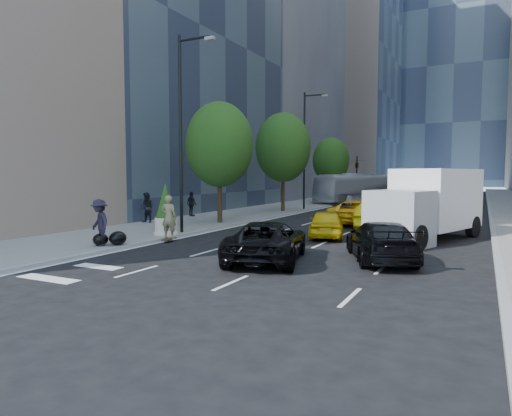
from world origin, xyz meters
The scene contains 26 objects.
ground centered at (0.00, 0.00, 0.00)m, with size 160.00×160.00×0.00m, color black.
sidewalk_left centered at (-9.00, 30.00, 0.07)m, with size 6.00×120.00×0.15m, color slate.
tower_left_mid centered at (-22.00, 42.00, 22.50)m, with size 20.00×24.00×45.00m, color #5A5A5E.
tower_left_far centered at (-22.00, 66.00, 35.00)m, with size 20.00×24.00×70.00m, color gray.
tower_left_end centered at (-22.00, 92.00, 30.00)m, with size 20.00×28.00×60.00m, color #2E3647.
tower_distant centered at (0.00, 120.00, 45.00)m, with size 40.00×20.00×90.00m, color #2E3647.
lamp_near centered at (-6.32, 4.00, 5.81)m, with size 2.13×0.22×10.00m.
lamp_far centered at (-6.32, 22.00, 5.81)m, with size 2.13×0.22×10.00m.
tree_near centered at (-7.20, 9.00, 4.97)m, with size 4.20×4.20×7.46m.
tree_mid centered at (-7.20, 19.00, 5.32)m, with size 4.50×4.50×7.99m.
tree_far centered at (-7.20, 32.00, 4.62)m, with size 3.90×3.90×6.92m.
traffic_signal centered at (-6.40, 40.00, 4.23)m, with size 2.48×0.53×5.20m.
skateboarder centered at (-5.60, 1.75, 1.02)m, with size 0.74×0.49×2.03m, color #867B53.
black_sedan_lincoln centered at (0.50, -0.47, 0.73)m, with size 2.41×5.23×1.45m, color black.
black_sedan_mercedes centered at (4.20, 1.35, 0.73)m, with size 2.04×5.01×1.45m, color black.
taxi_a centered at (0.50, 6.50, 0.70)m, with size 1.65×4.11×1.40m, color gold.
taxi_b centered at (2.04, 10.74, 0.74)m, with size 1.56×4.47×1.47m, color #D8C30B.
taxi_c centered at (0.50, 13.00, 0.76)m, with size 2.51×5.44×1.51m, color #FFB50D.
taxi_d centered at (3.18, 20.30, 0.68)m, with size 1.91×4.71×1.37m, color yellow.
city_bus centered at (-4.80, 33.73, 1.63)m, with size 2.74×11.70×3.26m, color silver.
box_truck centered at (5.11, 7.68, 1.73)m, with size 4.80×7.54×3.40m.
pedestrian_a centered at (-11.20, 6.92, 1.09)m, with size 0.91×0.71×1.87m, color black.
pedestrian_b centered at (-11.20, 11.73, 1.03)m, with size 1.04×0.43×1.77m, color black.
pedestrian_c centered at (-6.83, -1.32, 1.13)m, with size 1.27×0.73×1.96m, color black.
planter_shrub centered at (-6.60, 2.80, 1.38)m, with size 1.08×1.08×2.58m.
garbage_bags centered at (-6.55, -0.99, 0.43)m, with size 1.20×1.16×0.59m.
Camera 1 is at (7.45, -15.32, 3.14)m, focal length 32.00 mm.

